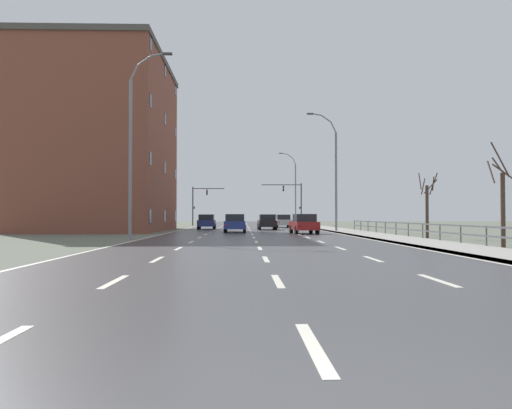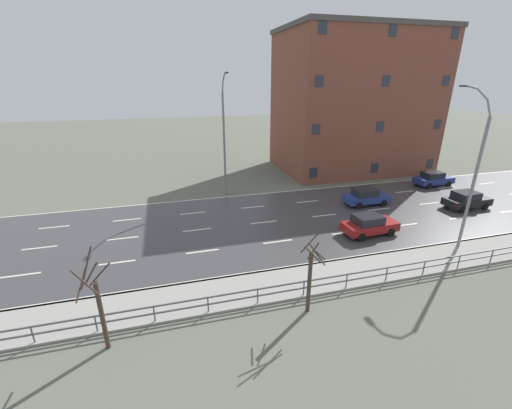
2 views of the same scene
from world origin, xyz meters
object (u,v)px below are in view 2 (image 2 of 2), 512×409
Objects in this scene: street_lamp_left_bank at (224,139)px; brick_building at (353,102)px; car_far_left at (369,224)px; car_distant at (467,200)px; car_far_right at (366,197)px; car_near_left at (433,179)px; street_lamp_midground at (473,175)px.

brick_building reaches higher than street_lamp_left_bank.
brick_building is at bearing 151.19° from car_far_left.
street_lamp_left_bank reaches higher than car_far_left.
street_lamp_left_bank reaches higher than car_distant.
car_far_left and car_distant have the same top height.
street_lamp_left_bank is 15.24m from car_far_left.
car_far_right is 0.23× the size of brick_building.
car_far_right is (6.07, 11.94, -4.82)m from street_lamp_left_bank.
car_distant is at bearing 65.42° from street_lamp_left_bank.
car_distant is (6.28, -2.10, 0.00)m from car_near_left.
car_near_left is 10.78m from car_far_right.
car_near_left is at bearing 119.12° from car_far_left.
car_distant is at bearing 10.10° from brick_building.
car_far_left is (11.57, 8.67, -4.82)m from street_lamp_left_bank.
car_far_right is at bearing -73.86° from car_near_left.
street_lamp_left_bank is 14.24m from car_far_right.
street_lamp_midground is 20.08m from street_lamp_left_bank.
brick_building reaches higher than car_far_right.
car_near_left is 6.62m from car_distant.
brick_building is at bearing -153.52° from car_near_left.
car_near_left is at bearing 27.26° from brick_building.
street_lamp_left_bank is (-14.86, -13.49, 0.45)m from street_lamp_midground.
street_lamp_left_bank is at bearing -146.46° from car_far_left.
street_lamp_midground is at bearing 52.34° from car_far_left.
brick_building reaches higher than car_near_left.
car_far_left is at bearing -25.49° from brick_building.
car_distant is at bearing 130.25° from street_lamp_midground.
street_lamp_midground is 0.59× the size of brick_building.
street_lamp_left_bank reaches higher than car_far_right.
car_far_left is at bearing -30.98° from car_far_right.
street_lamp_midground is at bearing -50.84° from car_distant.
street_lamp_left_bank is 22.96m from car_near_left.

